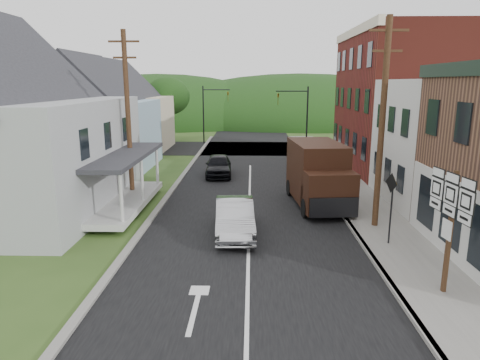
# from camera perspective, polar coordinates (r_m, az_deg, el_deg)

# --- Properties ---
(ground) EXTENTS (120.00, 120.00, 0.00)m
(ground) POSITION_cam_1_polar(r_m,az_deg,el_deg) (16.08, 1.12, -10.37)
(ground) COLOR #2D4719
(ground) RESTS_ON ground
(road) EXTENTS (9.00, 90.00, 0.02)m
(road) POSITION_cam_1_polar(r_m,az_deg,el_deg) (25.57, 1.30, -1.49)
(road) COLOR black
(road) RESTS_ON ground
(cross_road) EXTENTS (60.00, 9.00, 0.02)m
(cross_road) POSITION_cam_1_polar(r_m,az_deg,el_deg) (42.25, 1.42, 4.25)
(cross_road) COLOR black
(cross_road) RESTS_ON ground
(sidewalk_right) EXTENTS (2.80, 55.00, 0.15)m
(sidewalk_right) POSITION_cam_1_polar(r_m,az_deg,el_deg) (24.32, 15.33, -2.53)
(sidewalk_right) COLOR slate
(sidewalk_right) RESTS_ON ground
(curb_right) EXTENTS (0.20, 55.00, 0.15)m
(curb_right) POSITION_cam_1_polar(r_m,az_deg,el_deg) (24.04, 12.20, -2.54)
(curb_right) COLOR slate
(curb_right) RESTS_ON ground
(curb_left) EXTENTS (0.30, 55.00, 0.12)m
(curb_left) POSITION_cam_1_polar(r_m,az_deg,el_deg) (24.09, -9.86, -2.43)
(curb_left) COLOR slate
(curb_left) RESTS_ON ground
(storefront_white) EXTENTS (8.00, 7.00, 6.50)m
(storefront_white) POSITION_cam_1_polar(r_m,az_deg,el_deg) (25.12, 28.13, 4.29)
(storefront_white) COLOR silver
(storefront_white) RESTS_ON ground
(storefront_red) EXTENTS (8.00, 12.00, 10.00)m
(storefront_red) POSITION_cam_1_polar(r_m,az_deg,el_deg) (33.71, 21.30, 9.74)
(storefront_red) COLOR maroon
(storefront_red) RESTS_ON ground
(house_gray) EXTENTS (10.20, 12.24, 8.35)m
(house_gray) POSITION_cam_1_polar(r_m,az_deg,el_deg) (24.13, -28.72, 6.29)
(house_gray) COLOR #A9ACAE
(house_gray) RESTS_ON ground
(house_blue) EXTENTS (7.14, 8.16, 7.28)m
(house_blue) POSITION_cam_1_polar(r_m,az_deg,el_deg) (33.76, -17.80, 7.77)
(house_blue) COLOR #8CAABF
(house_blue) RESTS_ON ground
(house_cream) EXTENTS (7.14, 8.16, 7.28)m
(house_cream) POSITION_cam_1_polar(r_m,az_deg,el_deg) (42.47, -14.46, 8.91)
(house_cream) COLOR beige
(house_cream) RESTS_ON ground
(utility_pole_right) EXTENTS (1.60, 0.26, 9.00)m
(utility_pole_right) POSITION_cam_1_polar(r_m,az_deg,el_deg) (19.16, 18.41, 7.17)
(utility_pole_right) COLOR #472D19
(utility_pole_right) RESTS_ON ground
(utility_pole_left) EXTENTS (1.60, 0.26, 9.00)m
(utility_pole_left) POSITION_cam_1_polar(r_m,az_deg,el_deg) (23.77, -14.71, 8.39)
(utility_pole_left) COLOR #472D19
(utility_pole_left) RESTS_ON ground
(traffic_signal_right) EXTENTS (2.87, 0.20, 6.00)m
(traffic_signal_right) POSITION_cam_1_polar(r_m,az_deg,el_deg) (38.59, 7.92, 8.92)
(traffic_signal_right) COLOR black
(traffic_signal_right) RESTS_ON ground
(traffic_signal_left) EXTENTS (2.87, 0.20, 6.00)m
(traffic_signal_left) POSITION_cam_1_polar(r_m,az_deg,el_deg) (45.56, -4.03, 9.60)
(traffic_signal_left) COLOR black
(traffic_signal_left) RESTS_ON ground
(tree_left_c) EXTENTS (5.80, 5.80, 8.41)m
(tree_left_c) POSITION_cam_1_polar(r_m,az_deg,el_deg) (39.67, -27.74, 10.85)
(tree_left_c) COLOR #382616
(tree_left_c) RESTS_ON ground
(tree_left_d) EXTENTS (4.80, 4.80, 6.94)m
(tree_left_d) POSITION_cam_1_polar(r_m,az_deg,el_deg) (47.67, -9.61, 10.96)
(tree_left_d) COLOR #382616
(tree_left_d) RESTS_ON ground
(forested_ridge) EXTENTS (90.00, 30.00, 16.00)m
(forested_ridge) POSITION_cam_1_polar(r_m,az_deg,el_deg) (70.06, 1.50, 7.69)
(forested_ridge) COLOR #183610
(forested_ridge) RESTS_ON ground
(silver_sedan) EXTENTS (1.86, 4.61, 1.49)m
(silver_sedan) POSITION_cam_1_polar(r_m,az_deg,el_deg) (18.18, -0.70, -5.07)
(silver_sedan) COLOR #ADADB2
(silver_sedan) RESTS_ON ground
(dark_sedan) EXTENTS (1.96, 4.39, 1.47)m
(dark_sedan) POSITION_cam_1_polar(r_m,az_deg,el_deg) (29.63, -2.88, 1.95)
(dark_sedan) COLOR black
(dark_sedan) RESTS_ON ground
(delivery_van) EXTENTS (2.92, 6.07, 3.29)m
(delivery_van) POSITION_cam_1_polar(r_m,az_deg,el_deg) (22.60, 10.41, 0.71)
(delivery_van) COLOR black
(delivery_van) RESTS_ON ground
(route_sign_cluster) EXTENTS (0.32, 2.14, 3.75)m
(route_sign_cluster) POSITION_cam_1_polar(r_m,az_deg,el_deg) (13.92, 26.21, -4.20)
(route_sign_cluster) COLOR #472D19
(route_sign_cluster) RESTS_ON sidewalk_right
(warning_sign) EXTENTS (0.22, 0.76, 2.83)m
(warning_sign) POSITION_cam_1_polar(r_m,az_deg,el_deg) (17.52, 19.52, -2.38)
(warning_sign) COLOR black
(warning_sign) RESTS_ON sidewalk_right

